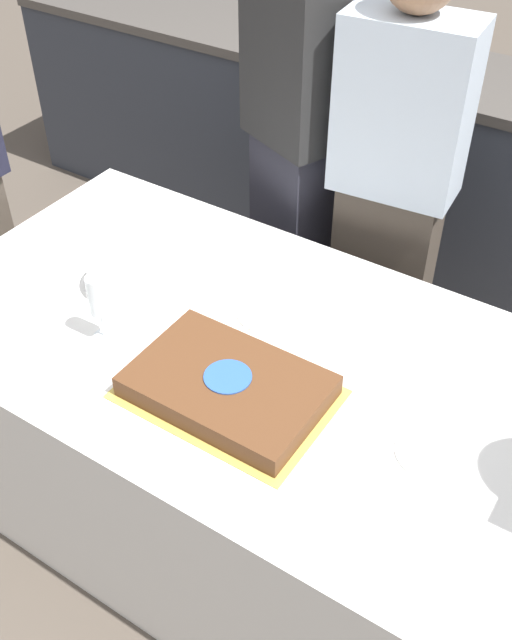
% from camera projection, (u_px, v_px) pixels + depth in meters
% --- Properties ---
extents(ground_plane, '(14.00, 14.00, 0.00)m').
position_uv_depth(ground_plane, '(247.00, 508.00, 2.48)').
color(ground_plane, brown).
extents(back_counter, '(4.40, 0.58, 0.92)m').
position_uv_depth(back_counter, '(452.00, 181.00, 3.19)').
color(back_counter, '#333842').
rests_on(back_counter, ground_plane).
extents(dining_table, '(1.87, 1.03, 0.74)m').
position_uv_depth(dining_table, '(246.00, 435.00, 2.24)').
color(dining_table, white).
rests_on(dining_table, ground_plane).
extents(cake, '(0.51, 0.35, 0.07)m').
position_uv_depth(cake, '(228.00, 386.00, 1.84)').
color(cake, gold).
rests_on(cake, dining_table).
extents(plate_stack, '(0.22, 0.22, 0.08)m').
position_uv_depth(plate_stack, '(127.00, 276.00, 2.16)').
color(plate_stack, white).
rests_on(plate_stack, dining_table).
extents(wine_glass, '(0.06, 0.06, 0.20)m').
position_uv_depth(wine_glass, '(97.00, 298.00, 1.93)').
color(wine_glass, white).
rests_on(wine_glass, dining_table).
extents(side_plate_near_cake, '(0.17, 0.17, 0.00)m').
position_uv_depth(side_plate_near_cake, '(267.00, 313.00, 2.09)').
color(side_plate_near_cake, white).
rests_on(side_plate_near_cake, dining_table).
extents(side_plate_right_edge, '(0.17, 0.17, 0.00)m').
position_uv_depth(side_plate_right_edge, '(432.00, 452.00, 1.71)').
color(side_plate_right_edge, white).
rests_on(side_plate_right_edge, dining_table).
extents(person_cutting_cake, '(0.40, 0.23, 1.62)m').
position_uv_depth(person_cutting_cake, '(391.00, 198.00, 2.37)').
color(person_cutting_cake, '#4C4238').
rests_on(person_cutting_cake, ground_plane).
extents(person_standing_back, '(0.38, 0.31, 1.70)m').
position_uv_depth(person_standing_back, '(292.00, 152.00, 2.49)').
color(person_standing_back, '#282833').
rests_on(person_standing_back, ground_plane).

